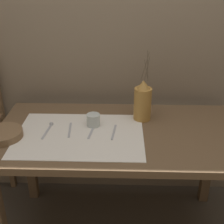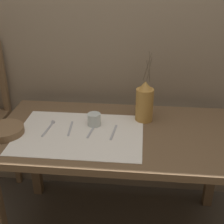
# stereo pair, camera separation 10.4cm
# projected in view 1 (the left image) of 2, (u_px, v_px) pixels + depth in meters

# --- Properties ---
(stone_wall_back) EXTENTS (7.00, 0.06, 2.40)m
(stone_wall_back) POSITION_uv_depth(u_px,v_px,m) (120.00, 30.00, 1.95)
(stone_wall_back) COLOR gray
(stone_wall_back) RESTS_ON ground_plane
(wooden_table) EXTENTS (1.37, 0.72, 0.74)m
(wooden_table) POSITION_uv_depth(u_px,v_px,m) (118.00, 146.00, 1.78)
(wooden_table) COLOR brown
(wooden_table) RESTS_ON ground_plane
(linen_cloth) EXTENTS (0.69, 0.50, 0.00)m
(linen_cloth) POSITION_uv_depth(u_px,v_px,m) (80.00, 135.00, 1.70)
(linen_cloth) COLOR white
(linen_cloth) RESTS_ON wooden_table
(pitcher_with_flowers) EXTENTS (0.10, 0.10, 0.42)m
(pitcher_with_flowers) POSITION_uv_depth(u_px,v_px,m) (143.00, 101.00, 1.82)
(pitcher_with_flowers) COLOR #B7843D
(pitcher_with_flowers) RESTS_ON wooden_table
(wooden_bowl) EXTENTS (0.21, 0.21, 0.04)m
(wooden_bowl) POSITION_uv_depth(u_px,v_px,m) (3.00, 134.00, 1.67)
(wooden_bowl) COLOR brown
(wooden_bowl) RESTS_ON wooden_table
(glass_tumbler_near) EXTENTS (0.08, 0.08, 0.07)m
(glass_tumbler_near) POSITION_uv_depth(u_px,v_px,m) (93.00, 120.00, 1.78)
(glass_tumbler_near) COLOR silver
(glass_tumbler_near) RESTS_ON wooden_table
(spoon_outer) EXTENTS (0.03, 0.17, 0.02)m
(spoon_outer) POSITION_uv_depth(u_px,v_px,m) (50.00, 127.00, 1.77)
(spoon_outer) COLOR #A8A8AD
(spoon_outer) RESTS_ON wooden_table
(fork_inner) EXTENTS (0.02, 0.16, 0.00)m
(fork_inner) POSITION_uv_depth(u_px,v_px,m) (70.00, 130.00, 1.74)
(fork_inner) COLOR #A8A8AD
(fork_inner) RESTS_ON wooden_table
(fork_outer) EXTENTS (0.03, 0.16, 0.00)m
(fork_outer) POSITION_uv_depth(u_px,v_px,m) (92.00, 131.00, 1.73)
(fork_outer) COLOR #A8A8AD
(fork_outer) RESTS_ON wooden_table
(knife_center) EXTENTS (0.03, 0.16, 0.00)m
(knife_center) POSITION_uv_depth(u_px,v_px,m) (114.00, 132.00, 1.72)
(knife_center) COLOR #A8A8AD
(knife_center) RESTS_ON wooden_table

